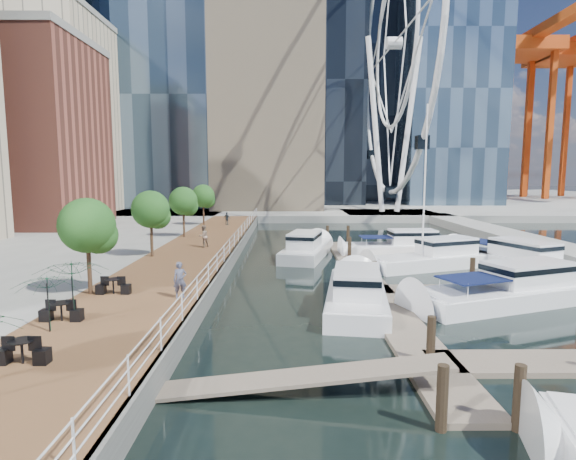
% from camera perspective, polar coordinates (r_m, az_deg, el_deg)
% --- Properties ---
extents(ground, '(520.00, 520.00, 0.00)m').
position_cam_1_polar(ground, '(18.36, 6.35, -14.29)').
color(ground, black).
rests_on(ground, ground).
extents(boardwalk, '(6.00, 60.00, 1.00)m').
position_cam_1_polar(boardwalk, '(33.31, -12.37, -3.82)').
color(boardwalk, brown).
rests_on(boardwalk, ground).
extents(seawall, '(0.25, 60.00, 1.00)m').
position_cam_1_polar(seawall, '(32.81, -7.22, -3.87)').
color(seawall, '#595954').
rests_on(seawall, ground).
extents(land_far, '(200.00, 114.00, 1.00)m').
position_cam_1_polar(land_far, '(119.17, 0.67, 4.04)').
color(land_far, gray).
rests_on(land_far, ground).
extents(breakwater, '(4.00, 60.00, 1.00)m').
position_cam_1_polar(breakwater, '(43.51, 30.17, -2.09)').
color(breakwater, gray).
rests_on(breakwater, ground).
extents(pier, '(14.00, 12.00, 1.00)m').
position_cam_1_polar(pier, '(71.10, 12.74, 1.86)').
color(pier, gray).
rests_on(pier, ground).
extents(railing, '(0.10, 60.00, 1.05)m').
position_cam_1_polar(railing, '(32.65, -7.43, -2.10)').
color(railing, white).
rests_on(railing, boardwalk).
extents(floating_docks, '(16.00, 34.00, 2.60)m').
position_cam_1_polar(floating_docks, '(29.43, 19.71, -5.51)').
color(floating_docks, '#6D6051').
rests_on(floating_docks, ground).
extents(ferris_wheel, '(5.80, 45.60, 47.80)m').
position_cam_1_polar(ferris_wheel, '(73.41, 13.31, 22.03)').
color(ferris_wheel, white).
rests_on(ferris_wheel, ground).
extents(port_cranes, '(40.00, 52.00, 38.00)m').
position_cam_1_polar(port_cranes, '(133.16, 31.99, 11.71)').
color(port_cranes, '#D84C14').
rests_on(port_cranes, ground).
extents(street_trees, '(2.60, 42.60, 4.60)m').
position_cam_1_polar(street_trees, '(32.45, -17.06, 2.51)').
color(street_trees, '#3F2B1C').
rests_on(street_trees, ground).
extents(cafe_tables, '(2.50, 13.70, 0.74)m').
position_cam_1_polar(cafe_tables, '(17.95, -28.55, -11.00)').
color(cafe_tables, black).
rests_on(cafe_tables, ground).
extents(yacht_foreground, '(12.05, 6.93, 2.15)m').
position_cam_1_polar(yacht_foreground, '(26.27, 26.19, -8.41)').
color(yacht_foreground, white).
rests_on(yacht_foreground, ground).
extents(pedestrian_near, '(0.70, 0.56, 1.69)m').
position_cam_1_polar(pedestrian_near, '(21.41, -13.56, -6.18)').
color(pedestrian_near, '#44465A').
rests_on(pedestrian_near, boardwalk).
extents(pedestrian_mid, '(1.06, 1.07, 1.75)m').
position_cam_1_polar(pedestrian_mid, '(35.93, -10.70, -0.77)').
color(pedestrian_mid, gray).
rests_on(pedestrian_mid, boardwalk).
extents(pedestrian_far, '(0.94, 0.67, 1.48)m').
position_cam_1_polar(pedestrian_far, '(51.56, -7.75, 1.46)').
color(pedestrian_far, '#384046').
rests_on(pedestrian_far, boardwalk).
extents(moored_yachts, '(20.42, 35.17, 11.50)m').
position_cam_1_polar(moored_yachts, '(32.07, 17.23, -5.30)').
color(moored_yachts, white).
rests_on(moored_yachts, ground).
extents(cafe_seating, '(3.39, 9.04, 2.41)m').
position_cam_1_polar(cafe_seating, '(17.29, -28.91, -9.04)').
color(cafe_seating, '#0F3818').
rests_on(cafe_seating, ground).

